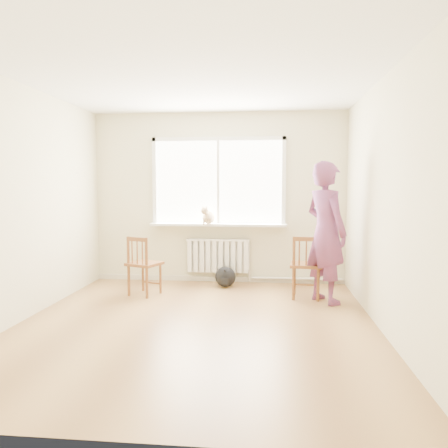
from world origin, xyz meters
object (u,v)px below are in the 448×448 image
(person, at_px, (326,232))
(backpack, at_px, (225,277))
(chair_right, at_px, (306,267))
(chair_left, at_px, (142,266))
(cat, at_px, (208,216))

(person, height_order, backpack, person)
(chair_right, bearing_deg, backpack, -20.27)
(chair_left, xyz_separation_m, cat, (0.82, 0.82, 0.65))
(chair_right, distance_m, cat, 1.76)
(chair_left, distance_m, person, 2.57)
(chair_left, relative_size, cat, 1.97)
(cat, height_order, backpack, cat)
(person, bearing_deg, chair_left, 53.53)
(chair_right, relative_size, person, 0.47)
(chair_left, bearing_deg, person, -160.41)
(chair_left, bearing_deg, cat, -113.24)
(cat, xyz_separation_m, backpack, (0.29, -0.20, -0.91))
(chair_left, xyz_separation_m, chair_right, (2.28, 0.05, 0.01))
(chair_left, height_order, chair_right, chair_right)
(cat, distance_m, backpack, 0.98)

